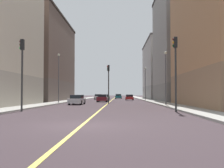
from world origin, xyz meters
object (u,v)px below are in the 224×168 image
object	(u,v)px
street_lamp_right_near	(59,73)
car_teal	(118,96)
building_left_far	(161,70)
traffic_light_median_far	(108,79)
car_green	(105,97)
street_lamp_left_near	(166,72)
car_silver	(77,100)
street_lamp_left_far	(145,80)
car_red	(129,97)
building_left_mid	(180,45)
car_white	(98,97)
car_maroon	(103,98)
building_right_midblock	(44,59)
traffic_light_right_near	(22,65)
traffic_light_left_near	(175,63)

from	to	relation	value
street_lamp_right_near	car_teal	distance (m)	39.19
building_left_far	car_teal	world-z (taller)	building_left_far
building_left_far	traffic_light_median_far	distance (m)	41.34
car_teal	car_green	size ratio (longest dim) A/B	1.01
street_lamp_left_near	car_silver	distance (m)	12.71
building_left_far	street_lamp_left_far	size ratio (longest dim) A/B	3.54
traffic_light_median_far	car_red	size ratio (longest dim) A/B	1.44
street_lamp_left_far	car_green	xyz separation A→B (m)	(-9.11, 3.92, -3.84)
building_left_mid	car_white	distance (m)	27.05
car_maroon	car_red	world-z (taller)	car_maroon
car_maroon	street_lamp_left_far	bearing A→B (deg)	50.52
building_right_midblock	car_red	xyz separation A→B (m)	(17.83, 7.87, -7.91)
car_maroon	traffic_light_median_far	bearing A→B (deg)	-80.94
street_lamp_left_near	car_white	distance (m)	39.98
building_left_far	traffic_light_right_near	bearing A→B (deg)	-109.54
traffic_light_median_far	car_teal	world-z (taller)	traffic_light_median_far
street_lamp_right_near	street_lamp_left_far	xyz separation A→B (m)	(15.01, 19.67, -0.16)
car_maroon	car_red	size ratio (longest dim) A/B	1.12
car_silver	car_white	bearing A→B (deg)	89.55
street_lamp_right_near	car_silver	bearing A→B (deg)	-48.15
traffic_light_left_near	car_red	xyz separation A→B (m)	(-2.43, 40.89, -3.42)
traffic_light_left_near	traffic_light_right_near	world-z (taller)	traffic_light_left_near
street_lamp_left_near	building_right_midblock	bearing A→B (deg)	134.09
building_right_midblock	traffic_light_median_far	world-z (taller)	building_right_midblock
traffic_light_left_near	street_lamp_left_far	size ratio (longest dim) A/B	0.88
traffic_light_median_far	car_green	xyz separation A→B (m)	(-1.72, 23.88, -3.14)
building_left_far	building_left_mid	bearing A→B (deg)	-90.00
street_lamp_left_near	car_teal	size ratio (longest dim) A/B	1.44
building_left_mid	building_right_midblock	xyz separation A→B (m)	(-27.53, 1.50, -2.52)
building_left_far	car_red	distance (m)	20.42
building_right_midblock	traffic_light_median_far	size ratio (longest dim) A/B	4.42
car_green	traffic_light_median_far	bearing A→B (deg)	-85.88
traffic_light_median_far	car_white	distance (m)	31.26
street_lamp_left_near	street_lamp_right_near	xyz separation A→B (m)	(-15.01, 7.62, 0.46)
car_teal	car_red	distance (m)	15.96
street_lamp_right_near	car_red	xyz separation A→B (m)	(11.57, 22.21, -4.03)
car_maroon	car_white	world-z (taller)	car_maroon
street_lamp_left_near	car_red	bearing A→B (deg)	96.59
building_right_midblock	street_lamp_right_near	xyz separation A→B (m)	(6.26, -14.34, -3.88)
street_lamp_left_far	car_green	bearing A→B (deg)	156.68
building_left_mid	car_green	bearing A→B (deg)	145.00
building_right_midblock	car_maroon	bearing A→B (deg)	-23.58
street_lamp_left_near	street_lamp_left_far	world-z (taller)	street_lamp_left_far
building_left_far	traffic_light_right_near	distance (m)	60.80
traffic_light_right_near	car_red	world-z (taller)	traffic_light_right_near
building_right_midblock	car_white	xyz separation A→B (m)	(9.94, 16.22, -7.88)
traffic_light_median_far	car_maroon	bearing A→B (deg)	99.06
street_lamp_left_near	car_white	bearing A→B (deg)	106.53
street_lamp_right_near	car_white	xyz separation A→B (m)	(3.68, 30.56, -3.99)
building_left_mid	traffic_light_right_near	world-z (taller)	building_left_mid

